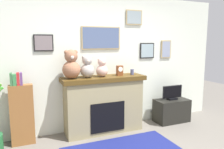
% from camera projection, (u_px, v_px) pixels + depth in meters
% --- Properties ---
extents(back_wall, '(5.20, 0.15, 2.60)m').
position_uv_depth(back_wall, '(104.00, 62.00, 4.32)').
color(back_wall, silver).
rests_on(back_wall, ground_plane).
extents(fireplace, '(1.57, 0.51, 1.07)m').
position_uv_depth(fireplace, '(104.00, 104.00, 4.13)').
color(fireplace, '#90845E').
rests_on(fireplace, ground_plane).
extents(bookshelf, '(0.37, 0.16, 1.22)m').
position_uv_depth(bookshelf, '(22.00, 113.00, 3.61)').
color(bookshelf, brown).
rests_on(bookshelf, ground_plane).
extents(tv_stand, '(0.72, 0.40, 0.48)m').
position_uv_depth(tv_stand, '(171.00, 110.00, 4.69)').
color(tv_stand, black).
rests_on(tv_stand, ground_plane).
extents(television, '(0.47, 0.14, 0.30)m').
position_uv_depth(television, '(172.00, 93.00, 4.64)').
color(television, black).
rests_on(television, tv_stand).
extents(candle_jar, '(0.07, 0.07, 0.11)m').
position_uv_depth(candle_jar, '(132.00, 72.00, 4.26)').
color(candle_jar, '#4C517A').
rests_on(candle_jar, fireplace).
extents(mantel_clock, '(0.11, 0.09, 0.19)m').
position_uv_depth(mantel_clock, '(120.00, 71.00, 4.15)').
color(mantel_clock, brown).
rests_on(mantel_clock, fireplace).
extents(teddy_bear_brown, '(0.31, 0.31, 0.51)m').
position_uv_depth(teddy_bear_brown, '(71.00, 66.00, 3.78)').
color(teddy_bear_brown, '#956146').
rests_on(teddy_bear_brown, fireplace).
extents(teddy_bear_grey, '(0.25, 0.25, 0.40)m').
position_uv_depth(teddy_bear_grey, '(87.00, 68.00, 3.89)').
color(teddy_bear_grey, '#A39B94').
rests_on(teddy_bear_grey, fireplace).
extents(teddy_bear_cream, '(0.22, 0.22, 0.35)m').
position_uv_depth(teddy_bear_cream, '(102.00, 68.00, 4.00)').
color(teddy_bear_cream, '#D2A798').
rests_on(teddy_bear_cream, fireplace).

